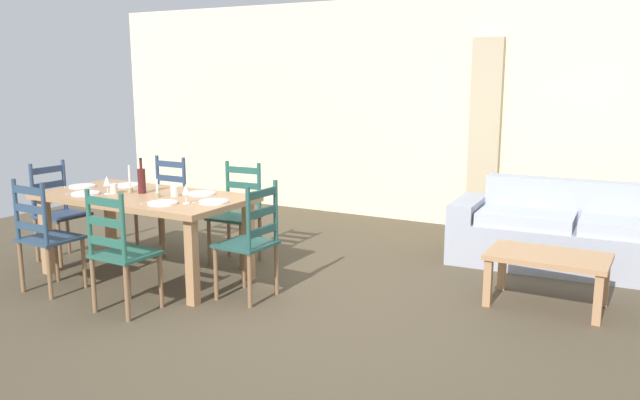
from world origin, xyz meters
The scene contains 31 objects.
ground_plane centered at (0.00, 0.00, -0.01)m, with size 9.60×9.60×0.02m, color #4C412F.
wall_far centered at (0.00, 3.30, 1.35)m, with size 9.60×0.16×2.70m, color beige.
curtain_panel_left centered at (0.68, 3.16, 1.10)m, with size 0.35×0.08×2.20m, color tan.
dining_table centered at (-1.46, -0.05, 0.66)m, with size 1.90×0.96×0.75m.
dining_chair_near_left centered at (-1.87, -0.78, 0.48)m, with size 0.43×0.41×0.96m.
dining_chair_near_right centered at (-0.98, -0.82, 0.48)m, with size 0.43×0.41×0.96m.
dining_chair_far_left centered at (-1.95, 0.72, 0.48)m, with size 0.42×0.40×0.96m.
dining_chair_far_right centered at (-1.03, 0.74, 0.48)m, with size 0.44×0.43×0.96m.
dining_chair_head_west centered at (-2.60, -0.06, 0.48)m, with size 0.41×0.43×0.96m.
dining_chair_head_east centered at (-0.29, -0.08, 0.48)m, with size 0.42×0.44×0.96m.
dinner_plate_near_left centered at (-1.91, -0.30, 0.76)m, with size 0.24×0.24×0.02m, color white.
fork_near_left centered at (-2.06, -0.30, 0.75)m, with size 0.02×0.17×0.01m, color silver.
dinner_plate_near_right centered at (-1.01, -0.30, 0.76)m, with size 0.24×0.24×0.02m, color white.
fork_near_right centered at (-1.16, -0.30, 0.75)m, with size 0.02×0.17×0.01m, color silver.
dinner_plate_far_left centered at (-1.91, 0.20, 0.76)m, with size 0.24×0.24×0.02m, color white.
fork_far_left centered at (-2.06, 0.20, 0.75)m, with size 0.02×0.17×0.01m, color silver.
dinner_plate_far_right centered at (-1.01, 0.20, 0.76)m, with size 0.24×0.24×0.02m, color white.
fork_far_right centered at (-1.16, 0.20, 0.75)m, with size 0.02×0.17×0.01m, color silver.
dinner_plate_head_west centered at (-2.24, -0.05, 0.76)m, with size 0.24×0.24×0.02m, color white.
fork_head_west centered at (-2.39, -0.05, 0.75)m, with size 0.02×0.17×0.01m, color silver.
dinner_plate_head_east centered at (-0.68, -0.05, 0.76)m, with size 0.24×0.24×0.02m, color white.
fork_head_east centered at (-0.83, -0.05, 0.75)m, with size 0.02×0.17×0.01m, color silver.
wine_bottle centered at (-1.52, -0.01, 0.87)m, with size 0.07×0.07×0.32m.
wine_glass_near_left centered at (-1.76, -0.19, 0.86)m, with size 0.06×0.06×0.16m.
wine_glass_near_right centered at (-0.86, -0.19, 0.86)m, with size 0.06×0.06×0.16m.
coffee_cup_primary centered at (-1.16, 0.01, 0.80)m, with size 0.07×0.07×0.09m, color beige.
coffee_cup_secondary centered at (-1.72, -0.15, 0.80)m, with size 0.07×0.07×0.09m, color beige.
candle_tall centered at (-1.64, -0.03, 0.82)m, with size 0.05×0.05×0.24m.
candle_short centered at (-1.26, -0.09, 0.79)m, with size 0.05×0.05×0.16m.
couch centered at (1.88, 2.11, 0.29)m, with size 2.32×0.93×0.80m.
coffee_table centered at (1.83, 0.90, 0.36)m, with size 0.90×0.56×0.42m.
Camera 1 is at (2.63, -4.20, 1.79)m, focal length 36.31 mm.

